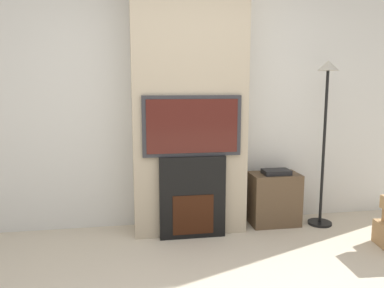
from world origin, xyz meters
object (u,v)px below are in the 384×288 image
object	(u,v)px
television	(192,126)
floor_lamp	(326,116)
media_stand	(274,198)
fireplace	(192,197)

from	to	relation	value
television	floor_lamp	distance (m)	1.41
television	media_stand	distance (m)	1.24
floor_lamp	media_stand	world-z (taller)	floor_lamp
television	media_stand	world-z (taller)	television
fireplace	floor_lamp	world-z (taller)	floor_lamp
television	fireplace	bearing A→B (deg)	90.00
television	floor_lamp	world-z (taller)	floor_lamp
television	floor_lamp	xyz separation A→B (m)	(1.40, 0.09, 0.07)
fireplace	media_stand	size ratio (longest dim) A/B	1.34
television	media_stand	bearing A→B (deg)	11.43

